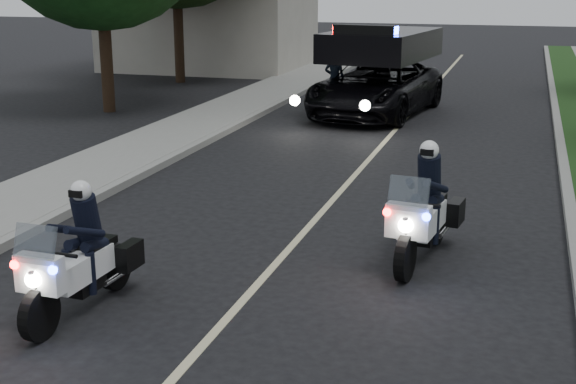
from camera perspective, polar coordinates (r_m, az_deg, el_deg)
name	(u,v)px	position (r m, az deg, el deg)	size (l,w,h in m)	color
curb_right	(565,178)	(16.48, 19.49, 0.95)	(0.20, 60.00, 0.15)	gray
curb_left	(185,152)	(18.00, -7.51, 2.91)	(0.20, 60.00, 0.15)	gray
sidewalk_left	(141,149)	(18.47, -10.63, 3.11)	(2.00, 60.00, 0.16)	gray
lane_marking	(362,167)	(16.78, 5.38, 1.80)	(0.12, 50.00, 0.01)	#BFB78C
police_moto_left	(83,311)	(10.02, -14.65, -8.38)	(0.67, 1.92, 1.63)	white
police_moto_right	(421,260)	(11.52, 9.66, -4.88)	(0.71, 2.04, 1.74)	white
police_suv	(375,115)	(23.19, 6.35, 5.60)	(2.69, 5.81, 2.83)	black
bicycle	(334,114)	(23.14, 3.36, 5.65)	(0.55, 1.57, 0.82)	black
cyclist	(334,114)	(23.14, 3.36, 5.65)	(0.60, 0.40, 1.66)	black
tree_left_near	(110,111)	(24.19, -12.82, 5.72)	(6.59, 6.59, 10.99)	#164216
tree_left_far	(180,82)	(30.36, -7.81, 7.90)	(7.54, 7.54, 12.56)	black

